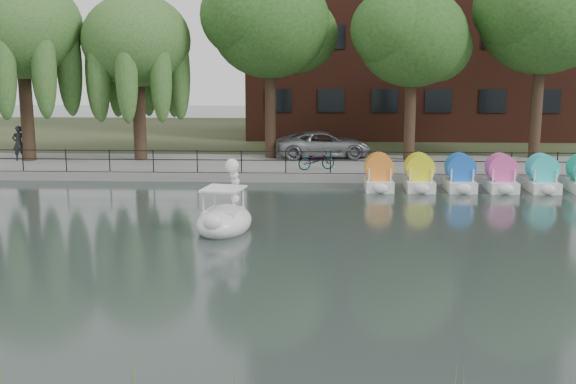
# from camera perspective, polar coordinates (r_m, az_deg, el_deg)

# --- Properties ---
(ground_plane) EXTENTS (120.00, 120.00, 0.00)m
(ground_plane) POSITION_cam_1_polar(r_m,az_deg,el_deg) (19.60, -1.98, -5.95)
(ground_plane) COLOR #3D4946
(promenade) EXTENTS (40.00, 6.00, 0.40)m
(promenade) POSITION_cam_1_polar(r_m,az_deg,el_deg) (35.16, 0.03, 1.96)
(promenade) COLOR gray
(promenade) RESTS_ON ground_plane
(kerb) EXTENTS (40.00, 0.25, 0.40)m
(kerb) POSITION_cam_1_polar(r_m,az_deg,el_deg) (32.25, -0.19, 1.15)
(kerb) COLOR gray
(kerb) RESTS_ON ground_plane
(land_strip) EXTENTS (60.00, 22.00, 0.36)m
(land_strip) POSITION_cam_1_polar(r_m,az_deg,el_deg) (49.03, 0.73, 4.50)
(land_strip) COLOR #47512D
(land_strip) RESTS_ON ground_plane
(railing) EXTENTS (32.00, 0.05, 1.00)m
(railing) POSITION_cam_1_polar(r_m,az_deg,el_deg) (32.30, -0.18, 2.86)
(railing) COLOR black
(railing) RESTS_ON promenade
(willow_left) EXTENTS (5.88, 5.88, 9.01)m
(willow_left) POSITION_cam_1_polar(r_m,az_deg,el_deg) (38.08, -20.35, 12.06)
(willow_left) COLOR #473323
(willow_left) RESTS_ON promenade
(willow_mid) EXTENTS (5.32, 5.32, 8.15)m
(willow_mid) POSITION_cam_1_polar(r_m,az_deg,el_deg) (36.81, -11.89, 11.59)
(willow_mid) COLOR #473323
(willow_mid) RESTS_ON promenade
(broadleaf_center) EXTENTS (6.00, 6.00, 9.25)m
(broadleaf_center) POSITION_cam_1_polar(r_m,az_deg,el_deg) (36.80, -1.43, 13.08)
(broadleaf_center) COLOR #473323
(broadleaf_center) RESTS_ON promenade
(broadleaf_right) EXTENTS (5.40, 5.40, 8.32)m
(broadleaf_right) POSITION_cam_1_polar(r_m,az_deg,el_deg) (36.48, 9.80, 11.89)
(broadleaf_right) COLOR #473323
(broadleaf_right) RESTS_ON promenade
(broadleaf_far) EXTENTS (6.30, 6.30, 9.71)m
(broadleaf_far) POSITION_cam_1_polar(r_m,az_deg,el_deg) (38.83, 19.47, 12.86)
(broadleaf_far) COLOR #473323
(broadleaf_far) RESTS_ON promenade
(minivan) EXTENTS (3.29, 5.86, 1.55)m
(minivan) POSITION_cam_1_polar(r_m,az_deg,el_deg) (37.03, 2.88, 3.93)
(minivan) COLOR gray
(minivan) RESTS_ON promenade
(bicycle) EXTENTS (1.11, 1.82, 1.00)m
(bicycle) POSITION_cam_1_polar(r_m,az_deg,el_deg) (33.17, 2.25, 2.63)
(bicycle) COLOR gray
(bicycle) RESTS_ON promenade
(pedestrian) EXTENTS (0.85, 0.84, 1.98)m
(pedestrian) POSITION_cam_1_polar(r_m,az_deg,el_deg) (38.41, -20.52, 3.83)
(pedestrian) COLOR black
(pedestrian) RESTS_ON promenade
(swan_boat) EXTENTS (2.15, 2.92, 2.25)m
(swan_boat) POSITION_cam_1_polar(r_m,az_deg,el_deg) (23.49, -5.02, -1.89)
(swan_boat) COLOR white
(swan_boat) RESTS_ON ground_plane
(pedal_boat_row) EXTENTS (11.35, 1.70, 1.40)m
(pedal_boat_row) POSITION_cam_1_polar(r_m,az_deg,el_deg) (31.48, 16.48, 1.20)
(pedal_boat_row) COLOR white
(pedal_boat_row) RESTS_ON ground_plane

